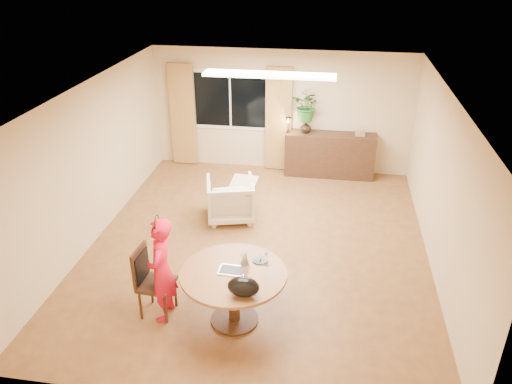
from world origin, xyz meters
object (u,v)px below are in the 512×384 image
at_px(dining_table, 234,283).
at_px(dining_chair, 156,282).
at_px(armchair, 230,199).
at_px(sideboard, 330,155).
at_px(child, 162,270).

height_order(dining_table, dining_chair, dining_chair).
relative_size(dining_table, armchair, 1.62).
xyz_separation_m(dining_chair, armchair, (0.44, 2.71, -0.12)).
height_order(armchair, sideboard, sideboard).
distance_m(dining_chair, armchair, 2.75).
bearing_deg(armchair, dining_table, 88.20).
relative_size(dining_chair, armchair, 1.18).
bearing_deg(dining_chair, child, -15.21).
bearing_deg(armchair, dining_chair, 66.38).
bearing_deg(armchair, child, 68.69).
height_order(dining_table, child, child).
height_order(child, armchair, child).
bearing_deg(sideboard, dining_table, -102.77).
distance_m(armchair, sideboard, 2.77).
bearing_deg(dining_chair, dining_table, 4.26).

